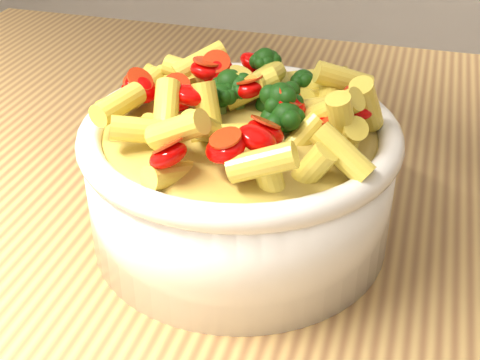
# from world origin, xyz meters

# --- Properties ---
(table) EXTENTS (1.20, 0.80, 0.90)m
(table) POSITION_xyz_m (0.00, 0.00, 0.80)
(table) COLOR tan
(table) RESTS_ON ground
(serving_bowl) EXTENTS (0.25, 0.25, 0.11)m
(serving_bowl) POSITION_xyz_m (-0.08, -0.08, 0.95)
(serving_bowl) COLOR white
(serving_bowl) RESTS_ON table
(pasta_salad) EXTENTS (0.20, 0.20, 0.04)m
(pasta_salad) POSITION_xyz_m (-0.08, -0.08, 1.02)
(pasta_salad) COLOR #FEE550
(pasta_salad) RESTS_ON serving_bowl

